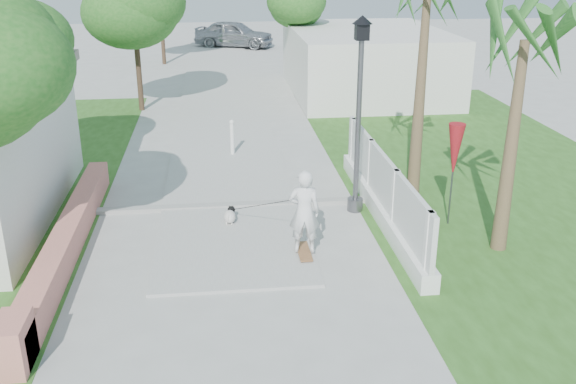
{
  "coord_description": "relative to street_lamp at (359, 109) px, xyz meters",
  "views": [
    {
      "loc": [
        -0.24,
        -8.08,
        5.82
      ],
      "look_at": [
        1.16,
        4.04,
        1.1
      ],
      "focal_mm": 40.0,
      "sensor_mm": 36.0,
      "label": 1
    }
  ],
  "objects": [
    {
      "name": "palm_near",
      "position": [
        2.5,
        -2.3,
        1.53
      ],
      "size": [
        1.8,
        1.8,
        4.7
      ],
      "color": "brown",
      "rests_on": "ground"
    },
    {
      "name": "bollard",
      "position": [
        -2.7,
        4.5,
        -1.84
      ],
      "size": [
        0.14,
        0.14,
        1.09
      ],
      "color": "white",
      "rests_on": "ground"
    },
    {
      "name": "building_right",
      "position": [
        3.1,
        12.5,
        -1.13
      ],
      "size": [
        6.0,
        8.0,
        2.6
      ],
      "primitive_type": "cube",
      "color": "silver",
      "rests_on": "ground"
    },
    {
      "name": "grass_right",
      "position": [
        4.1,
        2.5,
        -2.42
      ],
      "size": [
        8.0,
        20.0,
        0.01
      ],
      "primitive_type": "cube",
      "color": "#2E571B",
      "rests_on": "ground"
    },
    {
      "name": "patio_umbrella",
      "position": [
        1.9,
        -1.0,
        -0.74
      ],
      "size": [
        0.36,
        0.36,
        2.3
      ],
      "color": "#59595E",
      "rests_on": "ground"
    },
    {
      "name": "palm_far",
      "position": [
        1.7,
        1.0,
        2.06
      ],
      "size": [
        1.8,
        1.8,
        5.3
      ],
      "color": "brown",
      "rests_on": "ground"
    },
    {
      "name": "lattice_fence",
      "position": [
        0.5,
        -0.5,
        -1.88
      ],
      "size": [
        0.35,
        7.0,
        1.5
      ],
      "color": "white",
      "rests_on": "ground"
    },
    {
      "name": "curb",
      "position": [
        -2.9,
        0.5,
        -2.38
      ],
      "size": [
        6.5,
        0.25,
        0.1
      ],
      "primitive_type": "cube",
      "color": "#999993",
      "rests_on": "ground"
    },
    {
      "name": "pink_wall",
      "position": [
        -6.2,
        -1.95,
        -2.11
      ],
      "size": [
        0.45,
        8.2,
        0.8
      ],
      "color": "#D87F6F",
      "rests_on": "ground"
    },
    {
      "name": "skateboarder",
      "position": [
        -2.19,
        -1.39,
        -1.65
      ],
      "size": [
        1.76,
        2.33,
        1.8
      ],
      "rotation": [
        0.0,
        0.0,
        2.98
      ],
      "color": "#98633D",
      "rests_on": "ground"
    },
    {
      "name": "street_lamp",
      "position": [
        0.0,
        0.0,
        0.0
      ],
      "size": [
        0.44,
        0.44,
        4.44
      ],
      "color": "#59595E",
      "rests_on": "ground"
    },
    {
      "name": "parked_car",
      "position": [
        -1.86,
        25.86,
        -1.63
      ],
      "size": [
        5.04,
        3.43,
        1.59
      ],
      "primitive_type": "imported",
      "rotation": [
        0.0,
        0.0,
        1.21
      ],
      "color": "#AFB1B8",
      "rests_on": "ground"
    },
    {
      "name": "path_strip",
      "position": [
        -2.9,
        14.5,
        -2.4
      ],
      "size": [
        3.2,
        36.0,
        0.06
      ],
      "primitive_type": "cube",
      "color": "#B7B7B2",
      "rests_on": "ground"
    },
    {
      "name": "dog",
      "position": [
        -2.92,
        -0.47,
        -2.21
      ],
      "size": [
        0.33,
        0.56,
        0.39
      ],
      "rotation": [
        0.0,
        0.0,
        -0.21
      ],
      "color": "silver",
      "rests_on": "ground"
    },
    {
      "name": "tree_path_right",
      "position": [
        0.32,
        14.48,
        1.07
      ],
      "size": [
        3.0,
        3.0,
        4.79
      ],
      "color": "#4C3826",
      "rests_on": "ground"
    },
    {
      "name": "ground",
      "position": [
        -2.9,
        -5.5,
        -2.43
      ],
      "size": [
        90.0,
        90.0,
        0.0
      ],
      "primitive_type": "plane",
      "color": "#B7B7B2",
      "rests_on": "ground"
    },
    {
      "name": "tree_path_left",
      "position": [
        -5.88,
        10.48,
        1.39
      ],
      "size": [
        3.4,
        3.4,
        5.23
      ],
      "color": "#4C3826",
      "rests_on": "ground"
    }
  ]
}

